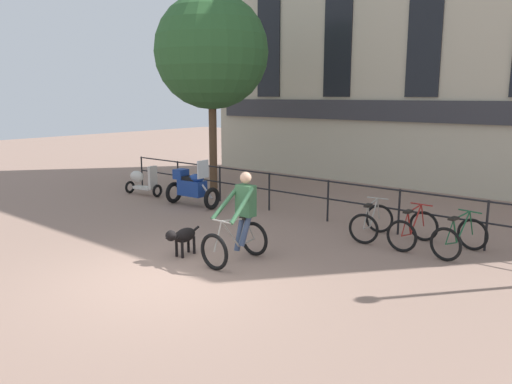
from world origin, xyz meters
name	(u,v)px	position (x,y,z in m)	size (l,w,h in m)	color
ground_plane	(166,278)	(0.00, 0.00, 0.00)	(60.00, 60.00, 0.00)	#8E7060
canal_railing	(328,194)	(0.00, 5.20, 0.71)	(15.05, 0.05, 1.05)	black
building_facade	(430,14)	(0.00, 10.99, 5.64)	(18.00, 0.72, 11.32)	#BCB299
cyclist_with_bike	(240,222)	(0.34, 1.53, 0.76)	(0.69, 1.18, 1.70)	black
dog	(182,236)	(-0.70, 0.99, 0.41)	(0.28, 0.95, 0.59)	black
parked_motorcycle	(192,187)	(-3.90, 4.21, 0.56)	(1.64, 0.74, 1.35)	black
parked_bicycle_near_lamp	(372,222)	(1.54, 4.54, 0.36)	(0.82, 1.20, 0.86)	black
parked_bicycle_mid_left	(413,230)	(2.49, 4.54, 0.36)	(0.70, 1.13, 0.86)	black
parked_bicycle_mid_right	(459,238)	(3.44, 4.54, 0.36)	(0.84, 1.20, 0.86)	black
parked_scooter	(142,181)	(-6.29, 4.29, 0.46)	(1.32, 0.57, 0.96)	black
tree_canalside_left	(211,52)	(-5.35, 6.54, 4.49)	(3.70, 3.70, 6.35)	brown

